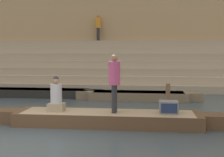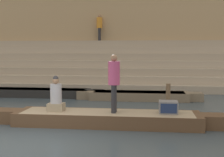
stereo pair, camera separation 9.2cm
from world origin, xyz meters
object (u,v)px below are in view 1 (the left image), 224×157
Objects in this scene: tv_set at (169,107)px; moored_boat_shore at (38,92)px; rowboat_main at (107,118)px; mooring_post at (168,99)px; person_standing at (114,79)px; person_rowing at (56,97)px; moored_boat_distant at (138,95)px; person_on_steps at (98,26)px.

moored_boat_shore is (-5.89, 5.22, -0.38)m from tv_set.
rowboat_main is 6.61× the size of mooring_post.
person_standing reaches higher than person_rowing.
person_standing reaches higher than moored_boat_shore.
person_rowing is 5.44m from moored_boat_distant.
person_rowing is 0.65× the size of person_on_steps.
moored_boat_distant is (0.56, 4.87, -1.19)m from person_standing.
person_rowing is 0.17× the size of moored_boat_shore.
tv_set is 0.09× the size of moored_boat_shore.
mooring_post is (1.13, -2.91, 0.34)m from moored_boat_distant.
rowboat_main is 13.03× the size of tv_set.
tv_set is at bearing -92.95° from mooring_post.
person_standing is 1.79m from tv_set.
person_rowing is 0.19× the size of moored_boat_distant.
rowboat_main is 4.91m from moored_boat_distant.
person_on_steps is at bearing 101.68° from person_rowing.
mooring_post is (5.99, -3.35, 0.34)m from moored_boat_shore.
person_rowing is (-1.78, 0.00, -0.56)m from person_standing.
moored_boat_distant is at bearing 106.84° from tv_set.
person_rowing reaches higher than mooring_post.
mooring_post is (3.47, 1.96, -0.29)m from person_rowing.
person_on_steps is (-3.79, 10.67, 3.21)m from tv_set.
person_rowing is 1.01× the size of mooring_post.
rowboat_main is at bearing 155.97° from person_standing.
person_rowing is 11.16m from person_on_steps.
moored_boat_shore and moored_boat_distant have the same top height.
person_standing is at bearing -119.19° from person_on_steps.
tv_set is (1.81, 0.06, 0.36)m from rowboat_main.
person_on_steps reaches higher than mooring_post.
person_standing is 5.05m from moored_boat_distant.
moored_boat_distant is at bearing 81.57° from rowboat_main.
tv_set is at bearing -84.19° from moored_boat_distant.
rowboat_main is 4.28× the size of person_on_steps.
moored_boat_shore is (-2.52, 5.30, -0.63)m from person_rowing.
rowboat_main is 11.48m from person_on_steps.
person_on_steps reaches higher than person_standing.
person_on_steps reaches higher than moored_boat_shore.
person_rowing is 1.98× the size of tv_set.
person_on_steps is (-2.20, 10.76, 2.40)m from person_standing.
rowboat_main is 1.68m from person_rowing.
person_standing reaches higher than mooring_post.
moored_boat_distant is 7.42m from person_on_steps.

